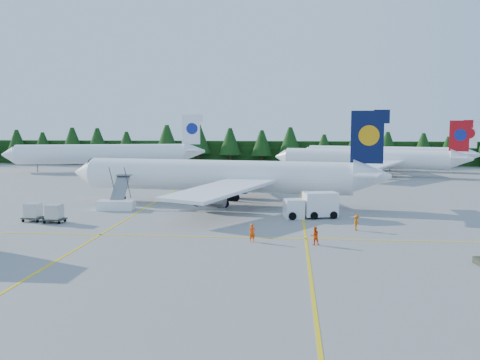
# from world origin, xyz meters

# --- Properties ---
(ground) EXTENTS (320.00, 320.00, 0.00)m
(ground) POSITION_xyz_m (0.00, 0.00, 0.00)
(ground) COLOR gray
(ground) RESTS_ON ground
(taxi_stripe_a) EXTENTS (0.25, 120.00, 0.01)m
(taxi_stripe_a) POSITION_xyz_m (-14.00, 20.00, 0.01)
(taxi_stripe_a) COLOR yellow
(taxi_stripe_a) RESTS_ON ground
(taxi_stripe_b) EXTENTS (0.25, 120.00, 0.01)m
(taxi_stripe_b) POSITION_xyz_m (6.00, 20.00, 0.01)
(taxi_stripe_b) COLOR yellow
(taxi_stripe_b) RESTS_ON ground
(taxi_stripe_cross) EXTENTS (80.00, 0.25, 0.01)m
(taxi_stripe_cross) POSITION_xyz_m (0.00, -6.00, 0.01)
(taxi_stripe_cross) COLOR yellow
(taxi_stripe_cross) RESTS_ON ground
(treeline_hedge) EXTENTS (220.00, 4.00, 6.00)m
(treeline_hedge) POSITION_xyz_m (0.00, 82.00, 3.00)
(treeline_hedge) COLOR black
(treeline_hedge) RESTS_ON ground
(airliner_navy) EXTENTS (42.43, 34.68, 12.38)m
(airliner_navy) POSITION_xyz_m (-6.11, 14.77, 3.72)
(airliner_navy) COLOR white
(airliner_navy) RESTS_ON ground
(airliner_red) EXTENTS (37.91, 30.80, 11.23)m
(airliner_red) POSITION_xyz_m (19.08, 55.58, 3.38)
(airliner_red) COLOR white
(airliner_red) RESTS_ON ground
(airliner_far_left) EXTENTS (42.48, 13.14, 12.54)m
(airliner_far_left) POSITION_xyz_m (-38.48, 58.93, 3.93)
(airliner_far_left) COLOR white
(airliner_far_left) RESTS_ON ground
(airliner_far_right) EXTENTS (38.28, 12.12, 11.32)m
(airliner_far_right) POSITION_xyz_m (24.05, 67.90, 3.55)
(airliner_far_right) COLOR white
(airliner_far_right) RESTS_ON ground
(airstairs) EXTENTS (4.66, 6.33, 4.09)m
(airstairs) POSITION_xyz_m (-17.29, 9.03, 0.89)
(airstairs) COLOR white
(airstairs) RESTS_ON ground
(service_truck) EXTENTS (6.41, 3.61, 2.93)m
(service_truck) POSITION_xyz_m (6.87, 5.33, 1.45)
(service_truck) COLOR white
(service_truck) RESTS_ON ground
(uld_pair) EXTENTS (5.03, 2.46, 1.69)m
(uld_pair) POSITION_xyz_m (-22.56, -0.09, 1.14)
(uld_pair) COLOR #303627
(uld_pair) RESTS_ON ground
(crew_a) EXTENTS (0.73, 0.63, 1.68)m
(crew_a) POSITION_xyz_m (1.05, -7.69, 0.84)
(crew_a) COLOR #FE4605
(crew_a) RESTS_ON ground
(crew_b) EXTENTS (0.94, 0.82, 1.66)m
(crew_b) POSITION_xyz_m (6.72, -8.33, 0.83)
(crew_b) COLOR #FB4305
(crew_b) RESTS_ON ground
(crew_c) EXTENTS (0.69, 0.79, 1.59)m
(crew_c) POSITION_xyz_m (11.25, -1.51, 0.80)
(crew_c) COLOR #E66104
(crew_c) RESTS_ON ground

